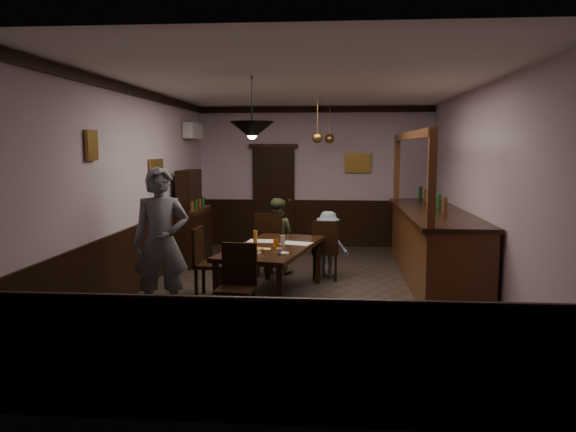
# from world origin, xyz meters

# --- Properties ---
(room) EXTENTS (5.01, 8.01, 3.01)m
(room) POSITION_xyz_m (0.00, 0.00, 1.50)
(room) COLOR #2D2621
(room) RESTS_ON ground
(dining_table) EXTENTS (1.43, 2.36, 0.75)m
(dining_table) POSITION_xyz_m (-0.45, -0.33, 0.69)
(dining_table) COLOR black
(dining_table) RESTS_ON ground
(chair_far_left) EXTENTS (0.55, 0.55, 1.07)m
(chair_far_left) POSITION_xyz_m (-0.63, 1.00, 0.58)
(chair_far_left) COLOR black
(chair_far_left) RESTS_ON ground
(chair_far_right) EXTENTS (0.42, 0.42, 0.97)m
(chair_far_right) POSITION_xyz_m (0.27, 0.82, 0.53)
(chair_far_right) COLOR black
(chair_far_right) RESTS_ON ground
(chair_near) EXTENTS (0.46, 0.46, 0.99)m
(chair_near) POSITION_xyz_m (-0.73, -1.62, 0.54)
(chair_near) COLOR black
(chair_near) RESTS_ON ground
(chair_side) EXTENTS (0.46, 0.46, 1.00)m
(chair_side) POSITION_xyz_m (-1.41, -0.35, 0.55)
(chair_side) COLOR black
(chair_side) RESTS_ON ground
(person_standing) EXTENTS (0.78, 0.62, 1.89)m
(person_standing) POSITION_xyz_m (-1.74, -1.34, 0.94)
(person_standing) COLOR slate
(person_standing) RESTS_ON ground
(person_seated_left) EXTENTS (0.71, 0.61, 1.28)m
(person_seated_left) POSITION_xyz_m (-0.57, 1.28, 0.64)
(person_seated_left) COLOR #424B2D
(person_seated_left) RESTS_ON ground
(person_seated_right) EXTENTS (0.80, 0.62, 1.09)m
(person_seated_right) POSITION_xyz_m (0.31, 1.09, 0.54)
(person_seated_right) COLOR slate
(person_seated_right) RESTS_ON ground
(newspaper_left) EXTENTS (0.44, 0.33, 0.01)m
(newspaper_left) POSITION_xyz_m (-0.64, 0.03, 0.75)
(newspaper_left) COLOR silver
(newspaper_left) RESTS_ON dining_table
(newspaper_right) EXTENTS (0.49, 0.41, 0.01)m
(newspaper_right) POSITION_xyz_m (-0.13, -0.13, 0.75)
(newspaper_right) COLOR silver
(newspaper_right) RESTS_ON dining_table
(napkin) EXTENTS (0.18, 0.18, 0.00)m
(napkin) POSITION_xyz_m (-0.53, -0.59, 0.75)
(napkin) COLOR #DAA450
(napkin) RESTS_ON dining_table
(saucer) EXTENTS (0.15, 0.15, 0.01)m
(saucer) POSITION_xyz_m (-0.25, -0.89, 0.76)
(saucer) COLOR white
(saucer) RESTS_ON dining_table
(coffee_cup) EXTENTS (0.09, 0.09, 0.07)m
(coffee_cup) POSITION_xyz_m (-0.30, -0.98, 0.80)
(coffee_cup) COLOR white
(coffee_cup) RESTS_ON saucer
(pastry_plate) EXTENTS (0.22, 0.22, 0.01)m
(pastry_plate) POSITION_xyz_m (-0.65, -0.88, 0.76)
(pastry_plate) COLOR white
(pastry_plate) RESTS_ON dining_table
(pastry_ring_a) EXTENTS (0.13, 0.13, 0.04)m
(pastry_ring_a) POSITION_xyz_m (-0.62, -0.87, 0.79)
(pastry_ring_a) COLOR #C68C47
(pastry_ring_a) RESTS_ON pastry_plate
(pastry_ring_b) EXTENTS (0.13, 0.13, 0.04)m
(pastry_ring_b) POSITION_xyz_m (-0.58, -0.79, 0.79)
(pastry_ring_b) COLOR #C68C47
(pastry_ring_b) RESTS_ON pastry_plate
(soda_can) EXTENTS (0.07, 0.07, 0.12)m
(soda_can) POSITION_xyz_m (-0.39, -0.47, 0.81)
(soda_can) COLOR orange
(soda_can) RESTS_ON dining_table
(beer_glass) EXTENTS (0.06, 0.06, 0.20)m
(beer_glass) POSITION_xyz_m (-0.71, -0.23, 0.85)
(beer_glass) COLOR #BF721E
(beer_glass) RESTS_ON dining_table
(water_glass) EXTENTS (0.06, 0.06, 0.15)m
(water_glass) POSITION_xyz_m (-0.31, -0.33, 0.82)
(water_glass) COLOR silver
(water_glass) RESTS_ON dining_table
(pepper_mill) EXTENTS (0.04, 0.04, 0.14)m
(pepper_mill) POSITION_xyz_m (-0.99, -0.99, 0.82)
(pepper_mill) COLOR black
(pepper_mill) RESTS_ON dining_table
(sideboard) EXTENTS (0.46, 1.30, 1.72)m
(sideboard) POSITION_xyz_m (-2.21, 2.00, 0.69)
(sideboard) COLOR black
(sideboard) RESTS_ON ground
(bar_counter) EXTENTS (0.98, 4.23, 2.37)m
(bar_counter) POSITION_xyz_m (1.99, 0.98, 0.60)
(bar_counter) COLOR #542F16
(bar_counter) RESTS_ON ground
(door_back) EXTENTS (0.90, 0.06, 2.10)m
(door_back) POSITION_xyz_m (-0.90, 3.95, 1.05)
(door_back) COLOR black
(door_back) RESTS_ON ground
(ac_unit) EXTENTS (0.20, 0.85, 0.30)m
(ac_unit) POSITION_xyz_m (-2.38, 2.90, 2.45)
(ac_unit) COLOR white
(ac_unit) RESTS_ON ground
(picture_left_small) EXTENTS (0.04, 0.28, 0.36)m
(picture_left_small) POSITION_xyz_m (-2.46, -1.60, 2.15)
(picture_left_small) COLOR olive
(picture_left_small) RESTS_ON ground
(picture_left_large) EXTENTS (0.04, 0.62, 0.48)m
(picture_left_large) POSITION_xyz_m (-2.46, 0.80, 1.70)
(picture_left_large) COLOR olive
(picture_left_large) RESTS_ON ground
(picture_back) EXTENTS (0.55, 0.04, 0.42)m
(picture_back) POSITION_xyz_m (0.90, 3.96, 1.80)
(picture_back) COLOR olive
(picture_back) RESTS_ON ground
(pendant_iron) EXTENTS (0.56, 0.56, 0.78)m
(pendant_iron) POSITION_xyz_m (-0.62, -1.12, 2.33)
(pendant_iron) COLOR black
(pendant_iron) RESTS_ON ground
(pendant_brass_mid) EXTENTS (0.20, 0.20, 0.81)m
(pendant_brass_mid) POSITION_xyz_m (0.10, 1.89, 2.30)
(pendant_brass_mid) COLOR #BF8C3F
(pendant_brass_mid) RESTS_ON ground
(pendant_brass_far) EXTENTS (0.20, 0.20, 0.81)m
(pendant_brass_far) POSITION_xyz_m (0.30, 3.28, 2.30)
(pendant_brass_far) COLOR #BF8C3F
(pendant_brass_far) RESTS_ON ground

